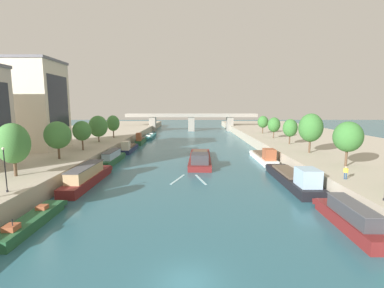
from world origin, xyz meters
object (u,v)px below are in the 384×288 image
Objects in this scene: moored_boat_right_near at (265,157)px; tree_right_past_mid at (350,137)px; tree_left_far at (15,143)px; tree_right_second at (275,125)px; moored_boat_left_midway at (114,158)px; moored_boat_right_midway at (295,178)px; tree_right_midway at (264,122)px; moored_boat_left_far at (34,221)px; moored_boat_left_upstream at (151,136)px; tree_right_by_lamp at (292,128)px; bridge_far at (193,120)px; tree_left_nearest at (100,126)px; moored_boat_left_downstream at (131,148)px; tree_left_second at (83,131)px; tree_right_nearest at (312,128)px; moored_boat_left_end at (89,176)px; lamppost_left_bank at (7,168)px; moored_boat_right_second at (351,218)px; tree_left_midway at (115,123)px; person_on_quay at (347,172)px; tree_left_by_lamp at (59,135)px; moored_boat_left_second at (142,140)px; barge_midriver at (201,158)px.

tree_right_past_mid is at bearing -63.26° from moored_boat_right_near.
tree_left_far is 1.19× the size of tree_right_second.
moored_boat_right_midway is at bearing -26.09° from moored_boat_left_midway.
moored_boat_left_far is at bearing -121.54° from tree_right_midway.
moored_boat_left_upstream is (0.24, 71.90, -0.04)m from moored_boat_left_far.
tree_right_by_lamp is 63.67m from bridge_far.
tree_left_nearest is (-38.27, 11.04, 5.53)m from moored_boat_right_near.
tree_left_second is (-6.32, -13.26, 5.62)m from moored_boat_left_downstream.
tree_left_second is 45.01m from tree_right_nearest.
tree_right_past_mid is 47.78m from tree_right_midway.
moored_boat_left_midway is (-0.64, 15.04, -0.14)m from moored_boat_left_end.
moored_boat_left_upstream is 51.33m from tree_right_by_lamp.
tree_right_nearest reaches higher than bridge_far.
tree_right_midway is at bearing 54.66° from lamppost_left_bank.
moored_boat_left_upstream is at bearing 123.92° from tree_right_past_mid.
tree_right_second is at bearing 52.63° from moored_boat_left_far.
moored_boat_left_end is at bearing -66.51° from tree_left_second.
lamppost_left_bank reaches higher than moored_boat_left_midway.
tree_right_midway is at bearing 82.70° from moored_boat_right_second.
tree_left_midway is 46.63m from tree_right_midway.
tree_left_nearest is at bearing 141.01° from person_on_quay.
tree_left_second is at bearing 156.98° from moored_boat_right_midway.
tree_left_far reaches higher than bridge_far.
tree_left_by_lamp is 1.13× the size of tree_right_midway.
tree_left_second reaches higher than moored_boat_left_midway.
tree_right_past_mid is at bearing 61.84° from moored_boat_right_second.
moored_boat_left_end is 39.00m from tree_right_past_mid.
moored_boat_right_second is (30.39, -0.38, 0.56)m from moored_boat_left_far.
moored_boat_left_end is at bearing 32.70° from tree_left_far.
moored_boat_right_near is (0.08, 17.09, -0.10)m from moored_boat_right_midway.
person_on_quay is (4.09, 8.11, 2.38)m from moored_boat_right_second.
moored_boat_left_second reaches higher than moored_boat_left_end.
tree_left_by_lamp is at bearing 109.37° from moored_boat_left_far.
moored_boat_right_second is 0.19× the size of bridge_far.
moored_boat_left_far is 0.73× the size of moored_boat_right_near.
tree_right_midway is (45.11, 11.81, -0.34)m from tree_left_midway.
tree_left_midway is (-6.88, -21.03, 6.13)m from moored_boat_left_upstream.
moored_boat_right_near is 1.89× the size of tree_right_nearest.
moored_boat_right_second is 63.79m from tree_right_midway.
moored_boat_left_far is 29.01m from moored_boat_left_midway.
moored_boat_left_midway is at bearing -90.66° from moored_boat_left_downstream.
moored_boat_right_midway is at bearing -50.47° from barge_midriver.
moored_boat_right_midway reaches higher than moored_boat_left_upstream.
moored_boat_right_near is 2.07× the size of tree_left_far.
tree_right_by_lamp is 55.22m from lamppost_left_bank.
tree_right_midway is (7.94, 31.81, 5.35)m from moored_boat_right_near.
bridge_far is at bearing 102.16° from person_on_quay.
tree_left_far reaches higher than tree_right_by_lamp.
tree_left_nearest is at bearing 95.41° from lamppost_left_bank.
tree_left_second reaches higher than tree_right_midway.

